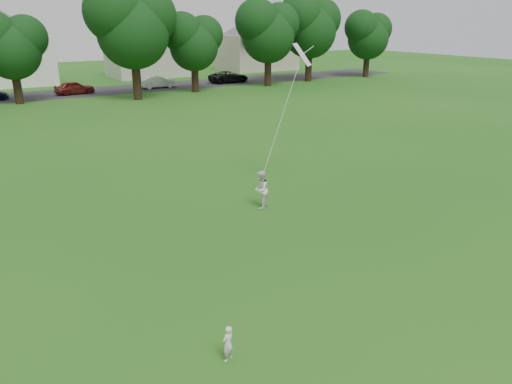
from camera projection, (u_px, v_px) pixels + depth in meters
ground at (286, 297)px, 13.17m from camera, size 160.00×160.00×0.00m
street at (25, 96)px, 46.68m from camera, size 90.00×7.00×0.01m
toddler at (228, 344)px, 10.62m from camera, size 0.36×0.29×0.84m
older_boy at (261, 190)px, 19.14m from camera, size 0.92×0.89×1.49m
kite at (282, 116)px, 19.56m from camera, size 2.06×1.30×5.52m
tree_row at (53, 29)px, 41.42m from camera, size 80.38×9.19×10.23m
parked_cars at (11, 92)px, 45.03m from camera, size 55.26×2.21×1.28m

